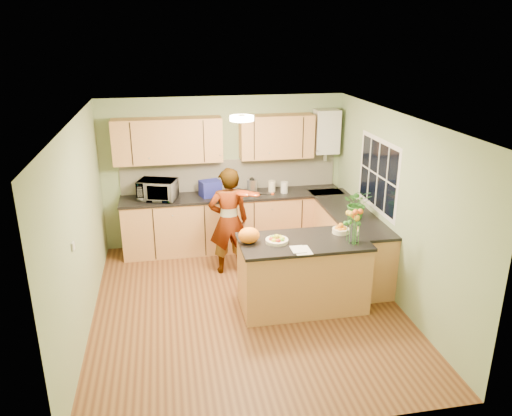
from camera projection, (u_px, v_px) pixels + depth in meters
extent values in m
plane|color=#582F19|center=(247.00, 306.00, 6.67)|extent=(4.50, 4.50, 0.00)
cube|color=silver|center=(246.00, 119.00, 5.83)|extent=(4.00, 4.50, 0.02)
cube|color=#8CA374|center=(224.00, 172.00, 8.34)|extent=(4.00, 0.02, 2.50)
cube|color=#8CA374|center=(291.00, 313.00, 4.17)|extent=(4.00, 0.02, 2.50)
cube|color=#8CA374|center=(80.00, 230.00, 5.91)|extent=(0.02, 4.50, 2.50)
cube|color=#8CA374|center=(395.00, 209.00, 6.60)|extent=(0.02, 4.50, 2.50)
cube|color=tan|center=(233.00, 222.00, 8.35)|extent=(3.60, 0.60, 0.90)
cube|color=black|center=(233.00, 196.00, 8.18)|extent=(3.64, 0.62, 0.04)
cube|color=tan|center=(347.00, 241.00, 7.60)|extent=(0.60, 2.20, 0.90)
cube|color=black|center=(349.00, 212.00, 7.44)|extent=(0.62, 2.24, 0.04)
cube|color=white|center=(230.00, 175.00, 8.36)|extent=(3.60, 0.02, 0.52)
cube|color=tan|center=(168.00, 140.00, 7.82)|extent=(1.70, 0.34, 0.70)
cube|color=tan|center=(276.00, 136.00, 8.13)|extent=(1.20, 0.34, 0.70)
cube|color=silver|center=(326.00, 131.00, 8.27)|extent=(0.40, 0.30, 0.72)
cylinder|color=silver|center=(325.00, 155.00, 8.40)|extent=(0.06, 0.06, 0.20)
cube|color=silver|center=(378.00, 175.00, 7.05)|extent=(0.01, 1.30, 1.05)
cube|color=black|center=(378.00, 175.00, 7.05)|extent=(0.01, 1.18, 0.92)
cube|color=silver|center=(73.00, 246.00, 5.34)|extent=(0.02, 0.09, 0.09)
cylinder|color=#FFEABF|center=(242.00, 118.00, 6.13)|extent=(0.30, 0.30, 0.06)
cylinder|color=silver|center=(242.00, 116.00, 6.12)|extent=(0.10, 0.10, 0.02)
cube|color=tan|center=(302.00, 275.00, 6.54)|extent=(1.61, 0.81, 0.91)
cube|color=black|center=(303.00, 242.00, 6.38)|extent=(1.65, 0.85, 0.04)
cylinder|color=#F4E7C3|center=(277.00, 241.00, 6.31)|extent=(0.29, 0.29, 0.04)
cylinder|color=#F4E7C3|center=(341.00, 231.00, 6.60)|extent=(0.22, 0.22, 0.07)
cylinder|color=silver|center=(354.00, 234.00, 6.27)|extent=(0.12, 0.12, 0.24)
ellipsoid|color=orange|center=(249.00, 235.00, 6.27)|extent=(0.29, 0.26, 0.21)
cube|color=white|center=(302.00, 250.00, 6.08)|extent=(0.20, 0.27, 0.01)
imported|color=tan|center=(229.00, 221.00, 7.38)|extent=(0.61, 0.41, 1.63)
imported|color=silver|center=(158.00, 190.00, 7.89)|extent=(0.68, 0.56, 0.32)
cube|color=#202695|center=(210.00, 188.00, 8.07)|extent=(0.38, 0.32, 0.26)
cylinder|color=silver|center=(252.00, 187.00, 8.19)|extent=(0.17, 0.17, 0.24)
sphere|color=black|center=(252.00, 177.00, 8.13)|extent=(0.09, 0.09, 0.09)
cylinder|color=#F4E7C3|center=(272.00, 186.00, 8.31)|extent=(0.16, 0.16, 0.18)
cylinder|color=silver|center=(284.00, 187.00, 8.24)|extent=(0.16, 0.16, 0.19)
imported|color=#307326|center=(358.00, 203.00, 7.10)|extent=(0.47, 0.44, 0.43)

